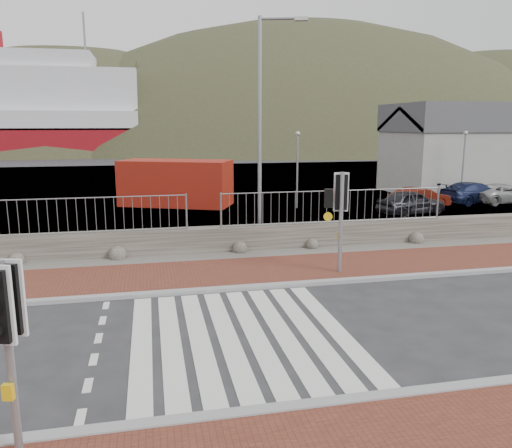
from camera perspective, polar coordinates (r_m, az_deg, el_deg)
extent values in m
plane|color=#28282B|center=(11.01, -1.69, -12.64)|extent=(220.00, 220.00, 0.00)
cube|color=brown|center=(15.18, -4.78, -5.71)|extent=(40.00, 3.00, 0.08)
cube|color=gray|center=(8.39, 2.27, -20.48)|extent=(40.00, 0.25, 0.12)
cube|color=gray|center=(13.76, -3.97, -7.46)|extent=(40.00, 0.25, 0.12)
cube|color=silver|center=(10.87, -12.94, -13.25)|extent=(0.42, 5.60, 0.01)
cube|color=silver|center=(10.87, -9.70, -13.12)|extent=(0.42, 5.60, 0.01)
cube|color=silver|center=(10.90, -6.46, -12.94)|extent=(0.42, 5.60, 0.01)
cube|color=silver|center=(10.97, -3.27, -12.73)|extent=(0.42, 5.60, 0.01)
cube|color=silver|center=(11.06, -0.12, -12.49)|extent=(0.42, 5.60, 0.01)
cube|color=silver|center=(11.19, 2.96, -12.21)|extent=(0.42, 5.60, 0.01)
cube|color=silver|center=(11.35, 5.95, -11.91)|extent=(0.42, 5.60, 0.01)
cube|color=silver|center=(11.54, 8.84, -11.59)|extent=(0.42, 5.60, 0.01)
cube|color=#59544C|center=(17.09, -5.64, -3.81)|extent=(40.00, 1.50, 0.06)
cube|color=#48433B|center=(17.76, -5.96, -1.84)|extent=(40.00, 0.60, 0.90)
cylinder|color=gray|center=(17.48, -21.88, 2.70)|extent=(8.40, 0.04, 0.04)
cylinder|color=gray|center=(17.35, -7.95, 1.34)|extent=(0.07, 0.07, 1.20)
cylinder|color=gray|center=(18.44, 9.01, 3.78)|extent=(8.40, 0.04, 0.04)
cylinder|color=gray|center=(17.48, -4.02, 1.49)|extent=(0.07, 0.07, 1.20)
cylinder|color=gray|center=(20.40, 20.05, 2.25)|extent=(0.07, 0.07, 1.20)
cube|color=#4C4C4F|center=(38.11, -9.32, 4.42)|extent=(120.00, 40.00, 0.50)
cube|color=#3F4C54|center=(72.96, -10.74, 7.59)|extent=(220.00, 50.00, 0.05)
cube|color=silver|center=(79.60, -24.53, 13.58)|extent=(30.00, 12.00, 6.00)
cube|color=silver|center=(79.93, -24.77, 16.43)|extent=(18.00, 10.00, 2.50)
cylinder|color=gray|center=(79.23, -19.03, 19.82)|extent=(0.30, 0.30, 6.00)
cube|color=#9E9E99|center=(37.01, 24.21, 6.49)|extent=(12.00, 6.00, 4.00)
cube|color=#4C4C51|center=(36.93, 24.58, 10.97)|extent=(12.20, 6.20, 1.80)
ellipsoid|color=#2F3620|center=(101.68, -19.19, -3.27)|extent=(106.40, 68.40, 76.00)
ellipsoid|color=#2F3620|center=(107.26, 5.71, -5.26)|extent=(140.00, 90.00, 100.00)
ellipsoid|color=#2F3620|center=(126.74, 25.54, -0.95)|extent=(112.00, 72.00, 80.00)
cylinder|color=gray|center=(7.51, -26.25, -14.06)|extent=(0.11, 0.11, 2.80)
cube|color=gold|center=(7.66, -26.02, -16.43)|extent=(0.16, 0.11, 0.22)
cube|color=black|center=(7.21, -26.84, -7.92)|extent=(0.45, 0.34, 1.05)
sphere|color=#0CE53F|center=(7.31, -26.63, -10.14)|extent=(0.15, 0.15, 0.15)
cylinder|color=gray|center=(15.10, 9.67, 0.00)|extent=(0.12, 0.12, 3.11)
cube|color=gold|center=(15.18, 9.62, -1.43)|extent=(0.17, 0.12, 0.24)
cube|color=black|center=(14.95, 9.79, 3.55)|extent=(0.49, 0.36, 1.16)
sphere|color=#0CE53F|center=(14.99, 9.74, 2.29)|extent=(0.17, 0.17, 0.17)
cube|color=black|center=(14.92, 8.29, 2.94)|extent=(0.28, 0.23, 0.55)
cylinder|color=gray|center=(18.45, 0.43, 10.14)|extent=(0.14, 0.14, 8.19)
cylinder|color=gray|center=(18.77, 2.81, 22.41)|extent=(1.41, 0.47, 0.09)
cube|color=beige|center=(18.77, 5.17, 22.31)|extent=(0.50, 0.34, 0.12)
cube|color=#9D1511|center=(28.40, -9.13, 4.67)|extent=(6.54, 4.70, 2.52)
imported|color=black|center=(26.37, 17.30, 2.39)|extent=(3.86, 2.23, 1.24)
imported|color=#56150C|center=(28.36, 18.20, 2.83)|extent=(3.64, 1.95, 1.14)
imported|color=#131A3B|center=(31.35, 23.61, 3.30)|extent=(4.54, 2.64, 1.24)
imported|color=#999999|center=(32.16, 26.32, 3.16)|extent=(4.31, 2.48, 1.13)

